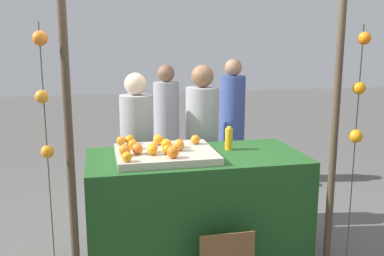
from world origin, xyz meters
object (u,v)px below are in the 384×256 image
Objects in this scene: vendor_left at (137,159)px; stall_counter at (196,208)px; orange_1 at (179,145)px; orange_0 at (179,143)px; juice_bottle at (229,139)px; vendor_right at (202,152)px.

stall_counter is at bearing -59.32° from vendor_left.
stall_counter is 0.59m from orange_1.
orange_1 reaches higher than stall_counter.
orange_0 is 0.36× the size of juice_bottle.
orange_0 is at bearing -66.65° from vendor_left.
orange_0 is 0.46m from juice_bottle.
stall_counter is 1.14× the size of vendor_left.
vendor_left is at bearing 113.35° from orange_0.
orange_1 is at bearing -159.91° from juice_bottle.
stall_counter is 0.87m from vendor_left.
orange_0 is at bearing 79.10° from orange_1.
vendor_right is at bearing 64.13° from orange_1.
stall_counter is 20.00× the size of orange_1.
juice_bottle is 0.13× the size of vendor_left.
orange_1 is at bearing -115.87° from vendor_right.
vendor_left is (-0.74, 0.60, -0.30)m from juice_bottle.
orange_0 is 0.05× the size of vendor_left.
orange_1 is 0.87m from vendor_left.
juice_bottle is 1.00m from vendor_left.
vendor_left is 0.96× the size of vendor_right.
vendor_left reaches higher than orange_1.
juice_bottle is (0.32, 0.12, 0.56)m from stall_counter.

